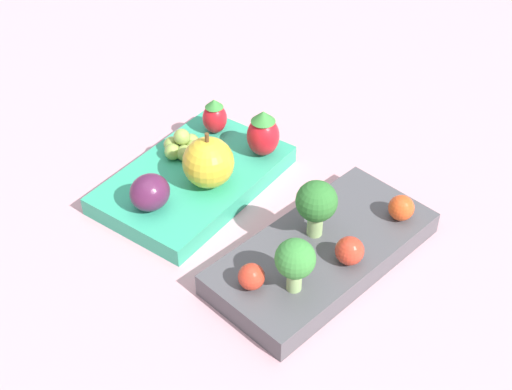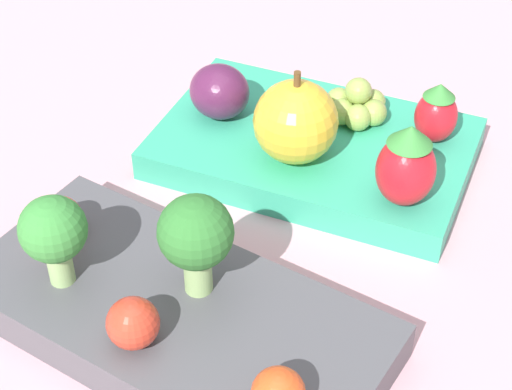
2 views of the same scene
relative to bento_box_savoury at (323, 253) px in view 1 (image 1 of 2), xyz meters
The scene contains 13 objects.
ground_plane 0.08m from the bento_box_savoury, 80.57° to the right, with size 4.00×4.00×0.00m, color #C6939E.
bento_box_savoury is the anchor object (origin of this frame).
bento_box_fruit 0.16m from the bento_box_savoury, 87.15° to the right, with size 0.21×0.15×0.02m.
broccoli_floret_0 0.05m from the bento_box_savoury, 106.25° to the right, with size 0.04×0.04×0.06m.
broccoli_floret_1 0.07m from the bento_box_savoury, 16.97° to the left, with size 0.03×0.03×0.05m.
cherry_tomato_0 0.08m from the bento_box_savoury, ahead, with size 0.02×0.02×0.02m.
cherry_tomato_1 0.04m from the bento_box_savoury, 88.05° to the left, with size 0.03×0.03×0.03m.
cherry_tomato_2 0.08m from the bento_box_savoury, 160.63° to the left, with size 0.02×0.02×0.02m.
apple 0.14m from the bento_box_savoury, 86.80° to the right, with size 0.05×0.05×0.06m.
strawberry_0 0.15m from the bento_box_savoury, 113.80° to the right, with size 0.03×0.03×0.05m.
strawberry_1 0.20m from the bento_box_savoury, 104.29° to the right, with size 0.03×0.03×0.04m.
plum 0.17m from the bento_box_savoury, 63.33° to the right, with size 0.04×0.04×0.03m.
grape_cluster 0.19m from the bento_box_savoury, 90.13° to the right, with size 0.04×0.04×0.03m.
Camera 1 is at (0.34, 0.35, 0.46)m, focal length 50.00 mm.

